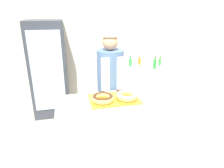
% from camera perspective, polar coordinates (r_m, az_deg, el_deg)
% --- Properties ---
extents(ground_plane, '(14.00, 14.00, 0.00)m').
position_cam_1_polar(ground_plane, '(3.12, 0.46, -21.05)').
color(ground_plane, '#A89E89').
extents(wall_back, '(8.00, 0.06, 2.70)m').
position_cam_1_polar(wall_back, '(4.48, -6.17, 11.25)').
color(wall_back, silver).
rests_on(wall_back, ground_plane).
extents(display_counter, '(1.46, 0.61, 0.98)m').
position_cam_1_polar(display_counter, '(2.81, 0.49, -13.59)').
color(display_counter, beige).
rests_on(display_counter, ground_plane).
extents(serving_tray, '(0.63, 0.43, 0.02)m').
position_cam_1_polar(serving_tray, '(2.57, 0.52, -4.28)').
color(serving_tray, yellow).
rests_on(serving_tray, display_counter).
extents(donut_chocolate_glaze, '(0.29, 0.29, 0.08)m').
position_cam_1_polar(donut_chocolate_glaze, '(2.46, -2.64, -3.99)').
color(donut_chocolate_glaze, tan).
rests_on(donut_chocolate_glaze, serving_tray).
extents(donut_light_glaze, '(0.29, 0.29, 0.08)m').
position_cam_1_polar(donut_light_glaze, '(2.53, 4.25, -3.31)').
color(donut_light_glaze, tan).
rests_on(donut_light_glaze, serving_tray).
extents(brownie_back_left, '(0.07, 0.07, 0.03)m').
position_cam_1_polar(brownie_back_left, '(2.67, -2.78, -2.61)').
color(brownie_back_left, black).
rests_on(brownie_back_left, serving_tray).
extents(brownie_back_right, '(0.07, 0.07, 0.03)m').
position_cam_1_polar(brownie_back_right, '(2.72, 2.18, -2.15)').
color(brownie_back_right, black).
rests_on(brownie_back_right, serving_tray).
extents(baker_person, '(0.40, 0.40, 1.79)m').
position_cam_1_polar(baker_person, '(3.09, -0.45, -0.79)').
color(baker_person, '#4C4C51').
rests_on(baker_person, ground_plane).
extents(beverage_fridge, '(0.70, 0.63, 1.89)m').
position_cam_1_polar(beverage_fridge, '(4.17, -17.62, 3.95)').
color(beverage_fridge, '#333842').
rests_on(beverage_fridge, ground_plane).
extents(chest_freezer, '(1.08, 0.65, 0.89)m').
position_cam_1_polar(chest_freezer, '(4.61, 7.81, -0.21)').
color(chest_freezer, white).
rests_on(chest_freezer, ground_plane).
extents(bottle_green, '(0.06, 0.06, 0.21)m').
position_cam_1_polar(bottle_green, '(4.60, 13.49, 6.17)').
color(bottle_green, '#2D8C38').
rests_on(bottle_green, chest_freezer).
extents(bottle_amber, '(0.07, 0.07, 0.21)m').
position_cam_1_polar(bottle_amber, '(4.58, 7.85, 6.50)').
color(bottle_amber, '#99661E').
rests_on(bottle_amber, chest_freezer).
extents(bottle_green_b, '(0.07, 0.07, 0.23)m').
position_cam_1_polar(bottle_green_b, '(4.42, 5.29, 6.19)').
color(bottle_green_b, '#2D8C38').
rests_on(bottle_green_b, chest_freezer).
extents(bottle_green_b_b, '(0.07, 0.07, 0.26)m').
position_cam_1_polar(bottle_green_b_b, '(4.31, 12.12, 5.62)').
color(bottle_green_b_b, '#2D8C38').
rests_on(bottle_green_b_b, chest_freezer).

